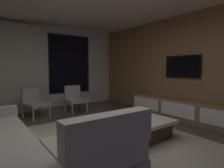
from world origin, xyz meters
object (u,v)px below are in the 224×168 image
Objects in this scene: book_stack_on_coffee_table at (140,117)px; mounted_tv at (182,67)px; media_console at (184,110)px; accent_chair_by_curtain at (34,101)px; accent_chair_near_window at (75,97)px; sectional_couch at (20,149)px; coffee_table at (134,127)px.

mounted_tv reaches higher than book_stack_on_coffee_table.
mounted_tv reaches higher than media_console.
accent_chair_near_window is at bearing -3.91° from accent_chair_by_curtain.
mounted_tv is at bearing 10.24° from book_stack_on_coffee_table.
sectional_couch is 3.24m from accent_chair_near_window.
coffee_table is 1.49× the size of accent_chair_by_curtain.
coffee_table is 2.57m from accent_chair_near_window.
book_stack_on_coffee_table is at bearing -169.76° from mounted_tv.
sectional_couch reaches higher than accent_chair_near_window.
accent_chair_by_curtain is (-1.15, 2.63, 0.25)m from coffee_table.
mounted_tv reaches higher than accent_chair_near_window.
accent_chair_near_window is 1.14m from accent_chair_by_curtain.
sectional_couch is 3.21× the size of accent_chair_by_curtain.
accent_chair_by_curtain reaches higher than media_console.
book_stack_on_coffee_table is at bearing -65.44° from accent_chair_by_curtain.
mounted_tv is (1.88, 0.34, 0.97)m from book_stack_on_coffee_table.
sectional_couch is 0.81× the size of media_console.
accent_chair_near_window reaches higher than coffee_table.
accent_chair_near_window is (1.97, 2.57, 0.14)m from sectional_couch.
sectional_couch is 2.07m from book_stack_on_coffee_table.
book_stack_on_coffee_table is 0.37× the size of accent_chair_near_window.
accent_chair_near_window is 1.00× the size of accent_chair_by_curtain.
mounted_tv is (3.95, 0.29, 1.06)m from sectional_couch.
book_stack_on_coffee_table is 2.62m from accent_chair_near_window.
sectional_couch is 1.99m from coffee_table.
accent_chair_by_curtain is at bearing 113.66° from coffee_table.
coffee_table is at bearing -177.46° from media_console.
sectional_couch is at bearing 178.67° from book_stack_on_coffee_table.
sectional_couch reaches higher than book_stack_on_coffee_table.
book_stack_on_coffee_table is at bearing -38.67° from coffee_table.
book_stack_on_coffee_table is 0.29× the size of mounted_tv.
media_console reaches higher than coffee_table.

